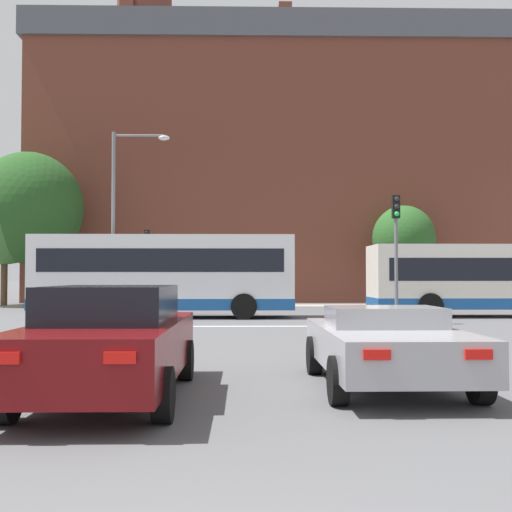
# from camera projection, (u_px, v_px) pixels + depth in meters

# --- Properties ---
(stop_line_strip) EXTENTS (7.94, 0.30, 0.01)m
(stop_line_strip) POSITION_uv_depth(u_px,v_px,m) (244.00, 326.00, 21.17)
(stop_line_strip) COLOR silver
(stop_line_strip) RESTS_ON ground_plane
(far_pavement) EXTENTS (68.82, 2.50, 0.01)m
(far_pavement) POSITION_uv_depth(u_px,v_px,m) (244.00, 306.00, 35.92)
(far_pavement) COLOR #A09B91
(far_pavement) RESTS_ON ground_plane
(brick_civic_building) EXTENTS (33.23, 10.58, 24.75)m
(brick_civic_building) POSITION_uv_depth(u_px,v_px,m) (279.00, 164.00, 44.65)
(brick_civic_building) COLOR brown
(brick_civic_building) RESTS_ON ground_plane
(car_saloon_left) EXTENTS (2.00, 4.88, 1.53)m
(car_saloon_left) POSITION_uv_depth(u_px,v_px,m) (111.00, 341.00, 8.74)
(car_saloon_left) COLOR #600C0F
(car_saloon_left) RESTS_ON ground_plane
(car_roadster_right) EXTENTS (2.09, 4.31, 1.20)m
(car_roadster_right) POSITION_uv_depth(u_px,v_px,m) (386.00, 344.00, 9.62)
(car_roadster_right) COLOR #9E9EA3
(car_roadster_right) RESTS_ON ground_plane
(bus_crossing_lead) EXTENTS (10.26, 2.75, 3.27)m
(bus_crossing_lead) POSITION_uv_depth(u_px,v_px,m) (165.00, 274.00, 25.65)
(bus_crossing_lead) COLOR silver
(bus_crossing_lead) RESTS_ON ground_plane
(bus_crossing_trailing) EXTENTS (10.69, 2.69, 2.92)m
(bus_crossing_trailing) POSITION_uv_depth(u_px,v_px,m) (502.00, 278.00, 26.25)
(bus_crossing_trailing) COLOR silver
(bus_crossing_trailing) RESTS_ON ground_plane
(traffic_light_far_left) EXTENTS (0.26, 0.31, 4.20)m
(traffic_light_far_left) POSITION_uv_depth(u_px,v_px,m) (147.00, 255.00, 35.26)
(traffic_light_far_left) COLOR slate
(traffic_light_far_left) RESTS_ON ground_plane
(traffic_light_near_right) EXTENTS (0.26, 0.31, 4.46)m
(traffic_light_near_right) POSITION_uv_depth(u_px,v_px,m) (396.00, 238.00, 22.18)
(traffic_light_near_right) COLOR slate
(traffic_light_near_right) RESTS_ON ground_plane
(street_lamp_junction) EXTENTS (2.50, 0.36, 7.91)m
(street_lamp_junction) POSITION_uv_depth(u_px,v_px,m) (123.00, 203.00, 27.70)
(street_lamp_junction) COLOR slate
(street_lamp_junction) RESTS_ON ground_plane
(pedestrian_waiting) EXTENTS (0.42, 0.45, 1.84)m
(pedestrian_waiting) POSITION_uv_depth(u_px,v_px,m) (208.00, 286.00, 36.32)
(pedestrian_waiting) COLOR black
(pedestrian_waiting) RESTS_ON ground_plane
(tree_by_building) EXTENTS (6.01, 6.01, 8.65)m
(tree_by_building) POSITION_uv_depth(u_px,v_px,m) (29.00, 208.00, 36.09)
(tree_by_building) COLOR #4C3823
(tree_by_building) RESTS_ON ground_plane
(tree_kerbside) EXTENTS (3.70, 3.70, 5.85)m
(tree_kerbside) POSITION_uv_depth(u_px,v_px,m) (404.00, 238.00, 38.06)
(tree_kerbside) COLOR #4C3823
(tree_kerbside) RESTS_ON ground_plane
(tree_distant) EXTENTS (5.60, 5.60, 8.19)m
(tree_distant) POSITION_uv_depth(u_px,v_px,m) (5.00, 212.00, 35.88)
(tree_distant) COLOR #4C3823
(tree_distant) RESTS_ON ground_plane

